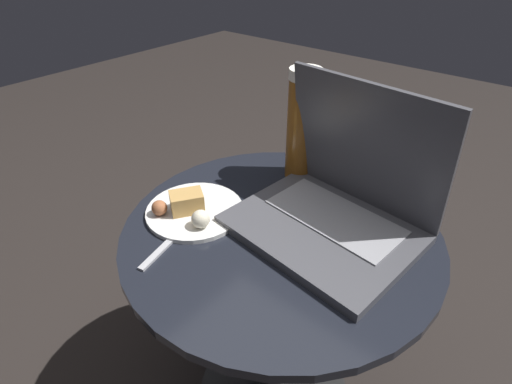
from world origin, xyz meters
TOP-DOWN VIEW (x-y plane):
  - table at (0.00, 0.00)m, footprint 0.59×0.59m
  - laptop at (0.07, 0.07)m, footprint 0.34×0.28m
  - beer_glass at (-0.08, 0.18)m, footprint 0.07×0.07m
  - snack_plate at (-0.16, -0.08)m, footprint 0.19×0.19m
  - fork at (-0.13, -0.13)m, footprint 0.06×0.19m

SIDE VIEW (x-z plane):
  - table at x=0.00m, z-range 0.10..0.66m
  - fork at x=-0.13m, z-range 0.55..0.56m
  - snack_plate at x=-0.16m, z-range 0.54..0.59m
  - laptop at x=0.07m, z-range 0.47..0.74m
  - beer_glass at x=-0.08m, z-range 0.55..0.79m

